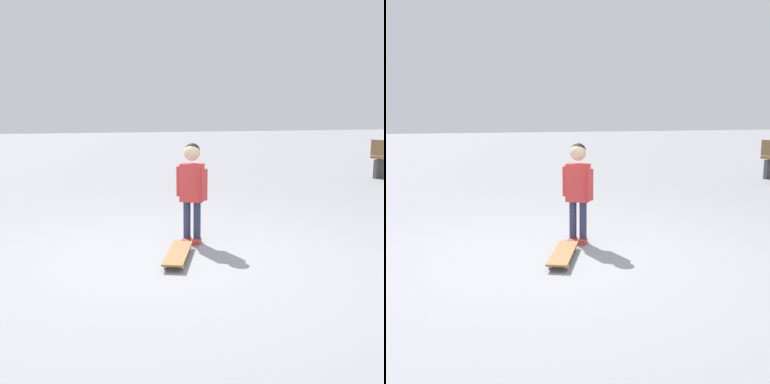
# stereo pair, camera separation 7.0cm
# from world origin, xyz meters

# --- Properties ---
(ground_plane) EXTENTS (50.00, 50.00, 0.00)m
(ground_plane) POSITION_xyz_m (0.00, 0.00, 0.00)
(ground_plane) COLOR gray
(child_person) EXTENTS (0.35, 0.28, 1.06)m
(child_person) POSITION_xyz_m (-0.58, 0.21, 0.66)
(child_person) COLOR #2D3351
(child_person) RESTS_ON ground
(skateboard) EXTENTS (0.78, 0.45, 0.07)m
(skateboard) POSITION_xyz_m (-0.07, -0.06, 0.06)
(skateboard) COLOR olive
(skateboard) RESTS_ON ground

